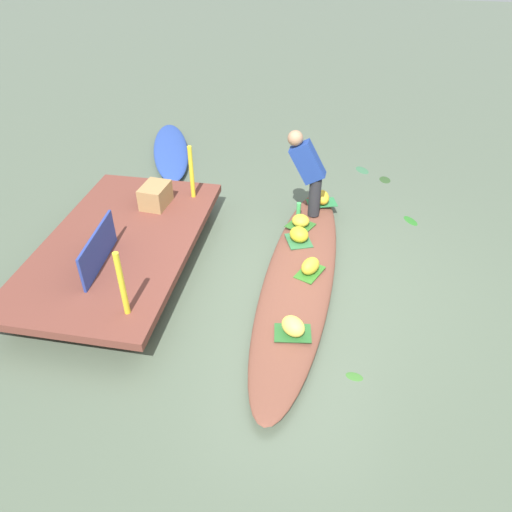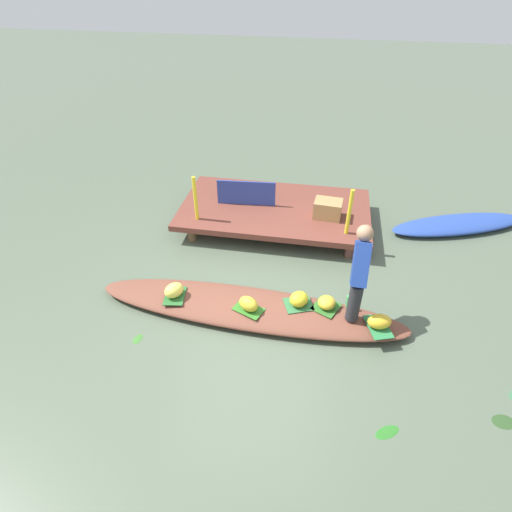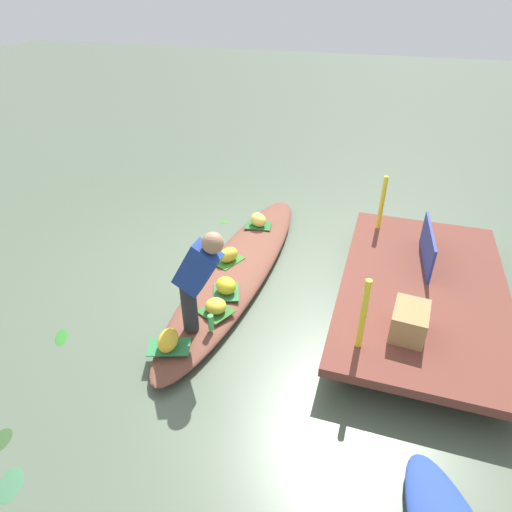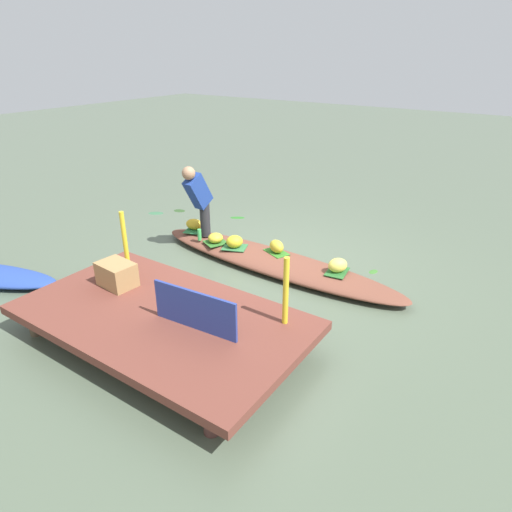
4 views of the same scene
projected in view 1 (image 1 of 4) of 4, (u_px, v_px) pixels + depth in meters
The scene contains 24 objects.
canal_water at pixel (299, 284), 5.91m from camera, with size 40.00×40.00×0.00m, color #515F4C.
dock_platform at pixel (120, 244), 6.08m from camera, with size 3.20×1.80×0.35m.
vendor_boat at pixel (299, 278), 5.85m from camera, with size 4.15×0.80×0.19m, color brown.
moored_boat at pixel (171, 151), 8.72m from camera, with size 2.39×0.60×0.18m, color #29459C.
leaf_mat_0 at pixel (299, 240), 6.31m from camera, with size 0.36×0.29×0.01m, color #316E3F.
banana_bunch_0 at pixel (299, 234), 6.26m from camera, with size 0.25×0.23×0.19m, color gold.
leaf_mat_1 at pixel (322, 203), 7.07m from camera, with size 0.41×0.25×0.01m, color #2B7942.
banana_bunch_1 at pixel (322, 197), 7.02m from camera, with size 0.29×0.19×0.18m, color yellow.
leaf_mat_2 at pixel (293, 333), 5.00m from camera, with size 0.37×0.26×0.01m, color #28632B.
banana_bunch_2 at pixel (293, 326), 4.94m from camera, with size 0.27×0.20×0.20m, color #F5E058.
leaf_mat_3 at pixel (300, 225), 6.60m from camera, with size 0.32×0.30×0.01m, color #2F6827.
banana_bunch_3 at pixel (301, 221), 6.55m from camera, with size 0.23×0.23×0.15m, color gold.
leaf_mat_4 at pixel (310, 272), 5.79m from camera, with size 0.38×0.23×0.01m, color #347726.
banana_bunch_4 at pixel (310, 266), 5.73m from camera, with size 0.27×0.18×0.19m, color gold.
vendor_person at pixel (308, 169), 6.44m from camera, with size 0.20×0.53×1.19m.
water_bottle at pixel (299, 209), 6.77m from camera, with size 0.06×0.06×0.18m, color #47BC5C.
market_banner at pixel (98, 249), 5.52m from camera, with size 0.99×0.03×0.43m, color navy.
railing_post_west at pixel (122, 284), 4.79m from camera, with size 0.06×0.06×0.75m, color yellow.
railing_post_east at pixel (191, 172), 6.68m from camera, with size 0.06×0.06×0.75m, color yellow.
produce_crate at pixel (155, 195), 6.63m from camera, with size 0.44×0.32×0.29m, color #A37E4D.
drifting_plant_0 at pixel (362, 170), 8.31m from camera, with size 0.30×0.18×0.01m, color #376946.
drifting_plant_1 at pixel (411, 221), 7.04m from camera, with size 0.28×0.13×0.01m, color #296E24.
drifting_plant_2 at pixel (385, 180), 8.03m from camera, with size 0.24×0.17×0.01m, color #2C4923.
drifting_plant_3 at pixel (354, 376), 4.79m from camera, with size 0.17×0.10×0.01m, color #39712B.
Camera 1 is at (-4.55, -0.31, 3.81)m, focal length 34.58 mm.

